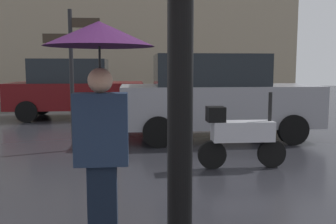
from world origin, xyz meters
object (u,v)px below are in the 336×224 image
(pedestrian_with_umbrella, at_px, (100,76))
(parked_car_right, at_px, (75,88))
(parked_scooter, at_px, (240,134))
(parked_car_left, at_px, (215,96))
(street_signpost, at_px, (72,66))

(pedestrian_with_umbrella, distance_m, parked_car_right, 9.20)
(parked_scooter, bearing_deg, parked_car_left, 75.42)
(parked_car_right, bearing_deg, parked_scooter, -50.68)
(parked_car_left, bearing_deg, parked_car_right, -57.59)
(parked_scooter, distance_m, parked_car_right, 7.42)
(parked_car_left, distance_m, street_signpost, 3.27)
(pedestrian_with_umbrella, relative_size, parked_car_right, 0.48)
(pedestrian_with_umbrella, height_order, parked_scooter, pedestrian_with_umbrella)
(pedestrian_with_umbrella, xyz_separation_m, parked_car_left, (2.14, 5.12, -0.58))
(pedestrian_with_umbrella, height_order, parked_car_left, pedestrian_with_umbrella)
(parked_car_left, bearing_deg, parked_scooter, 75.18)
(pedestrian_with_umbrella, xyz_separation_m, parked_car_right, (-1.59, 9.04, -0.60))
(parked_car_left, bearing_deg, pedestrian_with_umbrella, 56.08)
(pedestrian_with_umbrella, xyz_separation_m, street_signpost, (-0.90, 4.14, 0.11))
(parked_scooter, bearing_deg, pedestrian_with_umbrella, -138.81)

